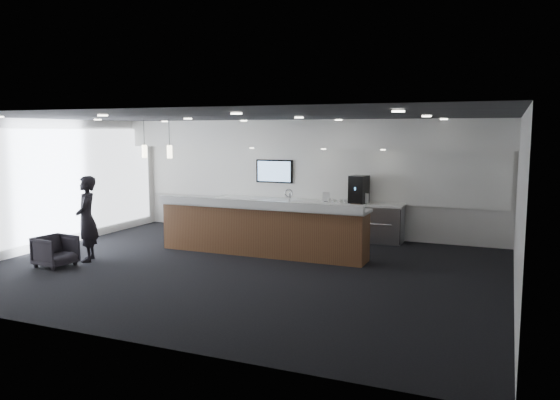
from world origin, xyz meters
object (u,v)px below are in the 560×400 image
at_px(coffee_machine, 359,189).
at_px(armchair, 56,251).
at_px(lounge_guest, 87,219).
at_px(service_counter, 261,229).

xyz_separation_m(coffee_machine, armchair, (-4.95, -4.95, -0.97)).
bearing_deg(lounge_guest, armchair, -53.41).
height_order(coffee_machine, armchair, coffee_machine).
xyz_separation_m(service_counter, lounge_guest, (-3.13, -1.96, 0.32)).
distance_m(service_counter, coffee_machine, 2.91).
bearing_deg(coffee_machine, service_counter, -114.25).
relative_size(coffee_machine, armchair, 0.98).
xyz_separation_m(service_counter, coffee_machine, (1.58, 2.34, 0.71)).
relative_size(coffee_machine, lounge_guest, 0.38).
relative_size(service_counter, armchair, 6.89).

